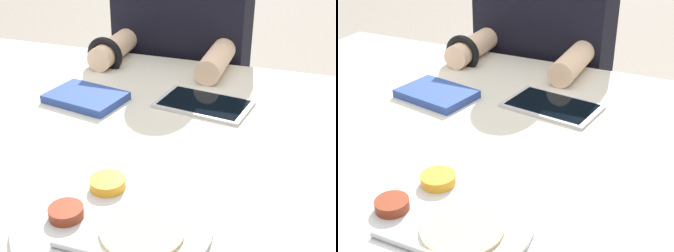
# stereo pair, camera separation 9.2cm
# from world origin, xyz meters

# --- Properties ---
(thali_tray) EXTENTS (0.32, 0.32, 0.03)m
(thali_tray) POSITION_xyz_m (0.20, -0.24, 0.74)
(thali_tray) COLOR #B7BABF
(thali_tray) RESTS_ON dining_table
(red_notebook) EXTENTS (0.20, 0.16, 0.02)m
(red_notebook) POSITION_xyz_m (-0.06, 0.16, 0.74)
(red_notebook) COLOR silver
(red_notebook) RESTS_ON dining_table
(tablet_device) EXTENTS (0.24, 0.17, 0.01)m
(tablet_device) POSITION_xyz_m (0.23, 0.23, 0.73)
(tablet_device) COLOR #B7B7BC
(tablet_device) RESTS_ON dining_table
(person_diner) EXTENTS (0.42, 0.42, 1.19)m
(person_diner) POSITION_xyz_m (0.04, 0.65, 0.55)
(person_diner) COLOR black
(person_diner) RESTS_ON ground_plane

